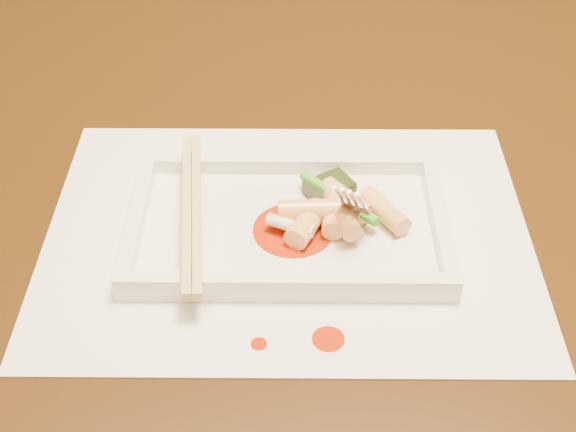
{
  "coord_description": "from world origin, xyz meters",
  "views": [
    {
      "loc": [
        0.01,
        -0.58,
        1.2
      ],
      "look_at": [
        0.01,
        -0.09,
        0.77
      ],
      "focal_mm": 50.0,
      "sensor_mm": 36.0,
      "label": 1
    }
  ],
  "objects_px": {
    "fork": "(378,139)",
    "plate_base": "(288,229)",
    "table": "(283,250)",
    "placemat": "(288,233)",
    "chopstick_a": "(187,209)"
  },
  "relations": [
    {
      "from": "placemat",
      "to": "plate_base",
      "type": "distance_m",
      "value": 0.0
    },
    {
      "from": "chopstick_a",
      "to": "fork",
      "type": "bearing_deg",
      "value": 6.75
    },
    {
      "from": "placemat",
      "to": "fork",
      "type": "bearing_deg",
      "value": 14.42
    },
    {
      "from": "table",
      "to": "chopstick_a",
      "type": "xyz_separation_m",
      "value": [
        -0.08,
        -0.09,
        0.13
      ]
    },
    {
      "from": "placemat",
      "to": "fork",
      "type": "distance_m",
      "value": 0.11
    },
    {
      "from": "plate_base",
      "to": "chopstick_a",
      "type": "relative_size",
      "value": 1.32
    },
    {
      "from": "table",
      "to": "placemat",
      "type": "relative_size",
      "value": 3.5
    },
    {
      "from": "table",
      "to": "plate_base",
      "type": "distance_m",
      "value": 0.14
    },
    {
      "from": "plate_base",
      "to": "fork",
      "type": "distance_m",
      "value": 0.11
    },
    {
      "from": "chopstick_a",
      "to": "fork",
      "type": "height_order",
      "value": "fork"
    },
    {
      "from": "table",
      "to": "placemat",
      "type": "xyz_separation_m",
      "value": [
        0.01,
        -0.09,
        0.1
      ]
    },
    {
      "from": "table",
      "to": "fork",
      "type": "height_order",
      "value": "fork"
    },
    {
      "from": "fork",
      "to": "plate_base",
      "type": "bearing_deg",
      "value": -165.58
    },
    {
      "from": "table",
      "to": "plate_base",
      "type": "xyz_separation_m",
      "value": [
        0.01,
        -0.09,
        0.11
      ]
    },
    {
      "from": "plate_base",
      "to": "chopstick_a",
      "type": "bearing_deg",
      "value": 180.0
    }
  ]
}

